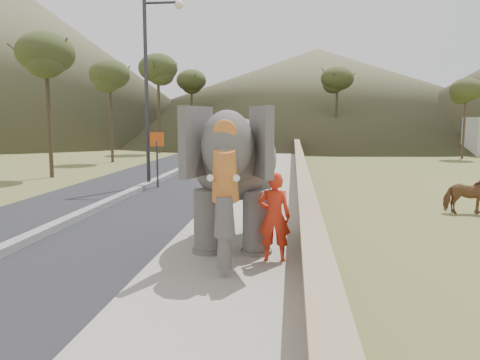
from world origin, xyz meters
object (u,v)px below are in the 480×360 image
(cow, at_px, (469,195))
(elephant_and_man, at_px, (236,178))
(lamppost, at_px, (153,74))
(motorcyclist, at_px, (219,158))

(cow, height_order, elephant_and_man, elephant_and_man)
(elephant_and_man, bearing_deg, lamppost, 116.74)
(cow, bearing_deg, motorcyclist, 35.97)
(cow, xyz_separation_m, elephant_and_man, (-6.78, -4.64, 1.04))
(lamppost, xyz_separation_m, cow, (11.49, -4.70, -4.26))
(motorcyclist, bearing_deg, lamppost, -103.32)
(cow, xyz_separation_m, motorcyclist, (-9.79, 11.88, 0.09))
(cow, bearing_deg, elephant_and_man, 120.84)
(motorcyclist, bearing_deg, elephant_and_man, -79.67)
(lamppost, relative_size, elephant_and_man, 1.88)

